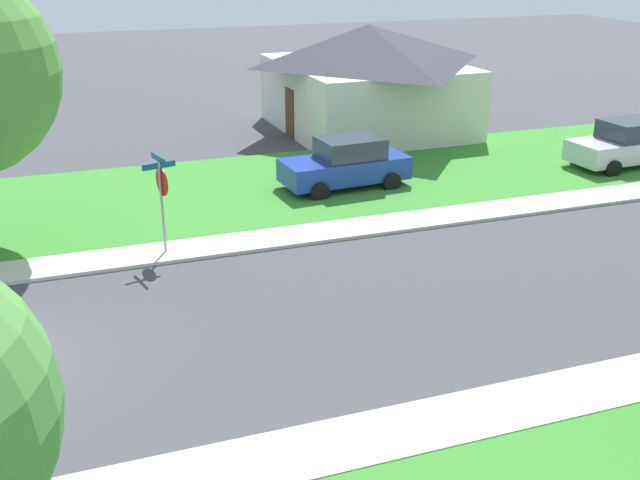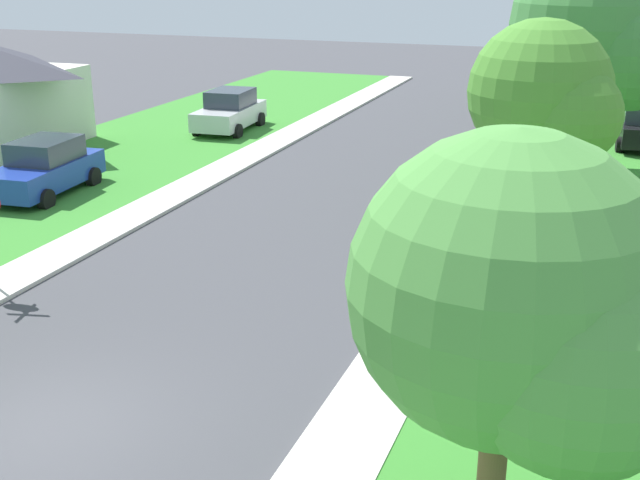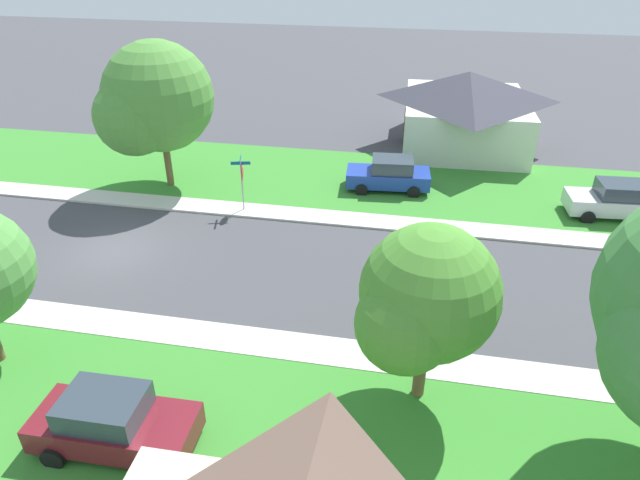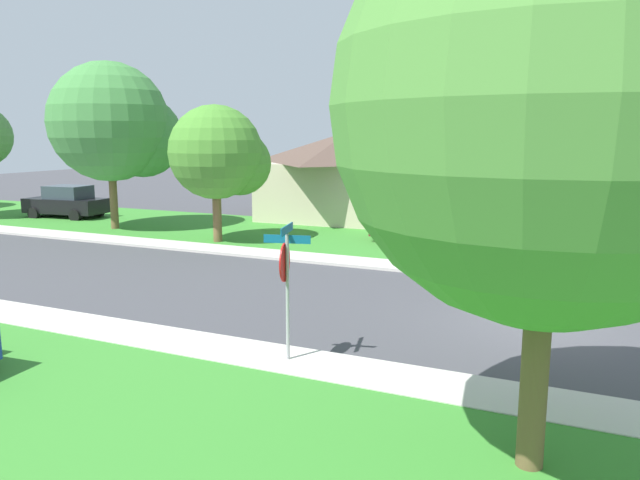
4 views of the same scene
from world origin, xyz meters
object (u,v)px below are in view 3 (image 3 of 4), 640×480
Objects in this scene: tree_sidewalk_mid at (152,102)px; house_left_setback at (465,108)px; car_blue_kerbside_mid at (389,174)px; car_silver_near_corner at (616,200)px; car_maroon_driveway_right at (113,422)px; tree_sidewalk_far at (423,301)px; stop_sign_far_corner at (242,175)px.

house_left_setback is (-9.60, 15.65, -2.25)m from tree_sidewalk_mid.
car_blue_kerbside_mid and car_silver_near_corner have the same top height.
tree_sidewalk_far reaches higher than car_maroon_driveway_right.
tree_sidewalk_far is at bearing -5.12° from house_left_setback.
car_silver_near_corner is 23.68m from car_maroon_driveway_right.
tree_sidewalk_far is at bearing 38.28° from stop_sign_far_corner.
car_blue_kerbside_mid is 15.14m from tree_sidewalk_far.
tree_sidewalk_mid is (0.93, -22.50, 3.76)m from car_silver_near_corner.
car_silver_near_corner is (-2.73, 17.51, -1.01)m from stop_sign_far_corner.
house_left_setback is at bearing 136.89° from stop_sign_far_corner.
car_maroon_driveway_right is at bearing -17.92° from car_blue_kerbside_mid.
car_maroon_driveway_right is 8.81m from tree_sidewalk_far.
car_silver_near_corner is 0.78× the size of tree_sidewalk_far.
stop_sign_far_corner reaches higher than car_silver_near_corner.
house_left_setback reaches higher than stop_sign_far_corner.
house_left_setback reaches higher than car_maroon_driveway_right.
car_silver_near_corner is 16.54m from tree_sidewalk_far.
tree_sidewalk_mid reaches higher than car_maroon_driveway_right.
tree_sidewalk_mid reaches higher than stop_sign_far_corner.
tree_sidewalk_mid is at bearing -159.72° from car_maroon_driveway_right.
car_blue_kerbside_mid is at bearing 162.08° from car_maroon_driveway_right.
car_blue_kerbside_mid is 8.70m from house_left_setback.
car_silver_near_corner is at bearing 92.37° from tree_sidewalk_mid.
car_maroon_driveway_right is (14.15, 0.91, -1.01)m from stop_sign_far_corner.
tree_sidewalk_mid reaches higher than tree_sidewalk_far.
tree_sidewalk_far is at bearing -32.86° from car_silver_near_corner.
tree_sidewalk_far is (13.70, -8.85, 2.73)m from car_silver_near_corner.
tree_sidewalk_mid reaches higher than car_blue_kerbside_mid.
stop_sign_far_corner is at bearing -81.14° from car_silver_near_corner.
house_left_setback is (-22.37, 2.01, -1.23)m from tree_sidewalk_far.
car_maroon_driveway_right is 0.47× the size of house_left_setback.
stop_sign_far_corner is 0.64× the size of car_maroon_driveway_right.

